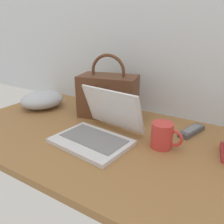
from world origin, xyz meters
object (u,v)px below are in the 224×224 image
handbag (108,95)px  cushion (42,100)px  remote_control_near (192,131)px  coffee_mug (163,135)px  laptop (99,130)px

handbag → cushion: handbag is taller
remote_control_near → handbag: (-0.44, -0.02, 0.10)m
coffee_mug → remote_control_near: (0.07, 0.19, -0.04)m
coffee_mug → remote_control_near: coffee_mug is taller
coffee_mug → laptop: bearing=-163.2°
cushion → handbag: bearing=13.4°
coffee_mug → handbag: handbag is taller
remote_control_near → cushion: size_ratio=0.68×
coffee_mug → handbag: 0.41m
coffee_mug → cushion: 0.77m
laptop → coffee_mug: (0.25, 0.08, 0.01)m
laptop → handbag: bearing=114.0°
remote_control_near → handbag: size_ratio=0.50×
laptop → cushion: bearing=163.5°
coffee_mug → remote_control_near: 0.21m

